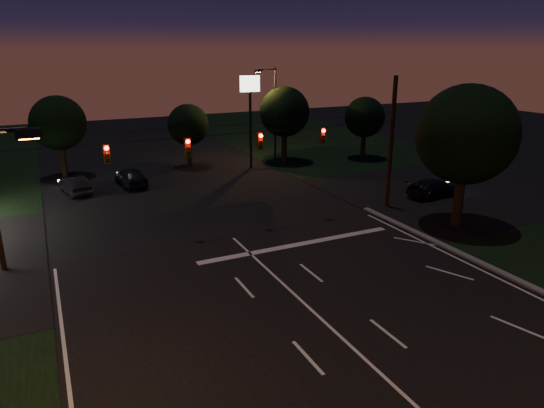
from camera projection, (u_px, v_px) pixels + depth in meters
ground at (383, 376)px, 16.51m from camera, size 140.00×140.00×0.00m
cross_street_right at (459, 189)px, 38.49m from camera, size 20.00×16.00×0.02m
stop_bar at (298, 244)px, 27.62m from camera, size 12.00×0.50×0.01m
utility_pole_right at (386, 206)px, 34.34m from camera, size 0.30×0.30×9.00m
utility_pole_left at (5, 270)px, 24.45m from camera, size 0.28×0.28×8.00m
signal_span at (225, 143)px, 27.69m from camera, size 24.00×0.40×1.56m
pole_sign_right at (250, 100)px, 43.68m from camera, size 1.80×0.30×8.40m
street_light_right_far at (273, 107)px, 47.03m from camera, size 2.20×0.35×9.00m
tree_right_near at (465, 136)px, 29.09m from camera, size 6.00×6.00×8.76m
tree_far_b at (58, 124)px, 41.14m from camera, size 4.60×4.60×6.98m
tree_far_c at (188, 125)px, 45.00m from camera, size 3.80×3.80×5.86m
tree_far_d at (284, 112)px, 46.74m from camera, size 4.80×4.80×7.30m
tree_far_e at (364, 118)px, 48.51m from camera, size 4.00×4.00×6.18m
car_oncoming_a at (131, 177)px, 39.26m from camera, size 2.23×4.69×1.55m
car_oncoming_b at (74, 185)px, 37.16m from camera, size 2.24×4.26×1.34m
car_cross at (435, 188)px, 36.46m from camera, size 4.81×2.17×1.37m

